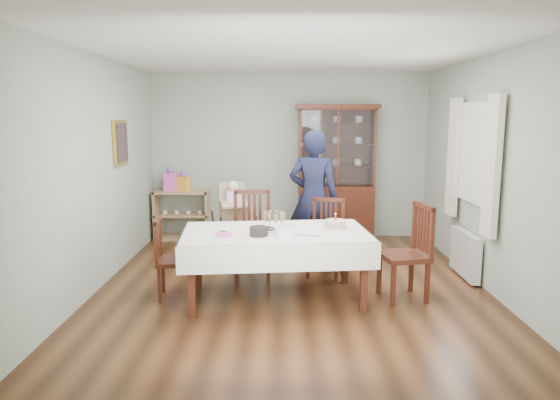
{
  "coord_description": "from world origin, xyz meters",
  "views": [
    {
      "loc": [
        -0.12,
        -5.71,
        1.98
      ],
      "look_at": [
        -0.14,
        0.2,
        0.99
      ],
      "focal_mm": 32.0,
      "sensor_mm": 36.0,
      "label": 1
    }
  ],
  "objects_px": {
    "champagne_tray": "(274,224)",
    "gift_bag_orange": "(184,182)",
    "dining_table": "(275,265)",
    "chair_end_right": "(405,271)",
    "high_chair": "(234,229)",
    "birthday_cake": "(335,225)",
    "woman": "(313,198)",
    "chair_end_left": "(175,274)",
    "gift_bag_pink": "(171,180)",
    "china_cabinet": "(336,171)",
    "chair_far_left": "(252,252)",
    "sideboard": "(182,215)",
    "chair_far_right": "(325,253)"
  },
  "relations": [
    {
      "from": "chair_end_left",
      "to": "gift_bag_orange",
      "type": "bearing_deg",
      "value": 2.16
    },
    {
      "from": "dining_table",
      "to": "chair_end_right",
      "type": "height_order",
      "value": "chair_end_right"
    },
    {
      "from": "chair_end_right",
      "to": "champagne_tray",
      "type": "bearing_deg",
      "value": -103.23
    },
    {
      "from": "champagne_tray",
      "to": "gift_bag_pink",
      "type": "xyz_separation_m",
      "value": [
        -1.71,
        2.65,
        0.15
      ]
    },
    {
      "from": "sideboard",
      "to": "gift_bag_orange",
      "type": "height_order",
      "value": "gift_bag_orange"
    },
    {
      "from": "high_chair",
      "to": "champagne_tray",
      "type": "height_order",
      "value": "high_chair"
    },
    {
      "from": "chair_far_left",
      "to": "birthday_cake",
      "type": "bearing_deg",
      "value": -37.65
    },
    {
      "from": "birthday_cake",
      "to": "gift_bag_orange",
      "type": "distance_m",
      "value": 3.39
    },
    {
      "from": "dining_table",
      "to": "sideboard",
      "type": "bearing_deg",
      "value": 119.75
    },
    {
      "from": "sideboard",
      "to": "champagne_tray",
      "type": "height_order",
      "value": "champagne_tray"
    },
    {
      "from": "china_cabinet",
      "to": "sideboard",
      "type": "xyz_separation_m",
      "value": [
        -2.5,
        0.02,
        -0.72
      ]
    },
    {
      "from": "birthday_cake",
      "to": "chair_far_left",
      "type": "bearing_deg",
      "value": 145.59
    },
    {
      "from": "china_cabinet",
      "to": "chair_far_left",
      "type": "relative_size",
      "value": 2.03
    },
    {
      "from": "sideboard",
      "to": "chair_end_left",
      "type": "xyz_separation_m",
      "value": [
        0.44,
        -2.68,
        -0.13
      ]
    },
    {
      "from": "chair_far_left",
      "to": "birthday_cake",
      "type": "height_order",
      "value": "chair_far_left"
    },
    {
      "from": "champagne_tray",
      "to": "china_cabinet",
      "type": "bearing_deg",
      "value": 70.26
    },
    {
      "from": "china_cabinet",
      "to": "high_chair",
      "type": "distance_m",
      "value": 2.04
    },
    {
      "from": "birthday_cake",
      "to": "woman",
      "type": "bearing_deg",
      "value": 97.58
    },
    {
      "from": "high_chair",
      "to": "champagne_tray",
      "type": "bearing_deg",
      "value": -83.09
    },
    {
      "from": "sideboard",
      "to": "champagne_tray",
      "type": "distance_m",
      "value": 3.12
    },
    {
      "from": "woman",
      "to": "high_chair",
      "type": "xyz_separation_m",
      "value": [
        -1.1,
        0.21,
        -0.48
      ]
    },
    {
      "from": "sideboard",
      "to": "woman",
      "type": "bearing_deg",
      "value": -33.81
    },
    {
      "from": "sideboard",
      "to": "woman",
      "type": "height_order",
      "value": "woman"
    },
    {
      "from": "chair_end_left",
      "to": "dining_table",
      "type": "bearing_deg",
      "value": -98.91
    },
    {
      "from": "chair_end_left",
      "to": "chair_end_right",
      "type": "xyz_separation_m",
      "value": [
        2.54,
        -0.04,
        0.05
      ]
    },
    {
      "from": "chair_end_right",
      "to": "woman",
      "type": "relative_size",
      "value": 0.58
    },
    {
      "from": "china_cabinet",
      "to": "chair_end_left",
      "type": "height_order",
      "value": "china_cabinet"
    },
    {
      "from": "chair_far_left",
      "to": "gift_bag_orange",
      "type": "relative_size",
      "value": 3.24
    },
    {
      "from": "chair_far_left",
      "to": "sideboard",
      "type": "bearing_deg",
      "value": 119.49
    },
    {
      "from": "china_cabinet",
      "to": "woman",
      "type": "relative_size",
      "value": 1.2
    },
    {
      "from": "dining_table",
      "to": "gift_bag_pink",
      "type": "height_order",
      "value": "gift_bag_pink"
    },
    {
      "from": "sideboard",
      "to": "chair_far_left",
      "type": "xyz_separation_m",
      "value": [
        1.26,
        -1.96,
        -0.08
      ]
    },
    {
      "from": "sideboard",
      "to": "gift_bag_pink",
      "type": "distance_m",
      "value": 0.6
    },
    {
      "from": "chair_end_right",
      "to": "birthday_cake",
      "type": "height_order",
      "value": "chair_end_right"
    },
    {
      "from": "chair_end_left",
      "to": "high_chair",
      "type": "xyz_separation_m",
      "value": [
        0.51,
        1.52,
        0.17
      ]
    },
    {
      "from": "chair_end_right",
      "to": "gift_bag_pink",
      "type": "xyz_separation_m",
      "value": [
        -3.14,
        2.71,
        0.66
      ]
    },
    {
      "from": "chair_far_right",
      "to": "gift_bag_pink",
      "type": "relative_size",
      "value": 2.42
    },
    {
      "from": "chair_far_right",
      "to": "high_chair",
      "type": "height_order",
      "value": "high_chair"
    },
    {
      "from": "champagne_tray",
      "to": "gift_bag_orange",
      "type": "height_order",
      "value": "gift_bag_orange"
    },
    {
      "from": "gift_bag_pink",
      "to": "gift_bag_orange",
      "type": "xyz_separation_m",
      "value": [
        0.21,
        0.0,
        -0.03
      ]
    },
    {
      "from": "dining_table",
      "to": "chair_far_left",
      "type": "height_order",
      "value": "chair_far_left"
    },
    {
      "from": "china_cabinet",
      "to": "sideboard",
      "type": "bearing_deg",
      "value": 179.51
    },
    {
      "from": "sideboard",
      "to": "chair_far_right",
      "type": "relative_size",
      "value": 0.94
    },
    {
      "from": "chair_end_right",
      "to": "champagne_tray",
      "type": "height_order",
      "value": "chair_end_right"
    },
    {
      "from": "sideboard",
      "to": "birthday_cake",
      "type": "xyz_separation_m",
      "value": [
        2.22,
        -2.62,
        0.41
      ]
    },
    {
      "from": "chair_far_left",
      "to": "chair_end_left",
      "type": "xyz_separation_m",
      "value": [
        -0.82,
        -0.72,
        -0.05
      ]
    },
    {
      "from": "chair_end_left",
      "to": "high_chair",
      "type": "distance_m",
      "value": 1.61
    },
    {
      "from": "chair_far_right",
      "to": "chair_far_left",
      "type": "bearing_deg",
      "value": -159.24
    },
    {
      "from": "sideboard",
      "to": "gift_bag_pink",
      "type": "relative_size",
      "value": 2.27
    },
    {
      "from": "high_chair",
      "to": "gift_bag_pink",
      "type": "relative_size",
      "value": 2.79
    }
  ]
}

